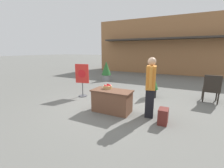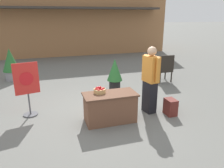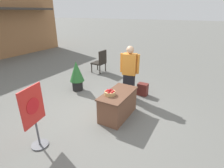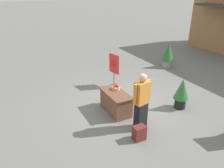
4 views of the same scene
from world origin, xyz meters
The scene contains 10 objects.
ground_plane centered at (0.00, 0.00, 0.00)m, with size 120.00×120.00×0.00m, color slate.
storefront_building centered at (0.70, 10.25, 2.28)m, with size 12.23×4.67×4.56m.
display_table centered at (0.18, -0.57, 0.36)m, with size 1.26×0.63×0.71m.
apple_basket centered at (-0.04, -0.45, 0.77)m, with size 0.28×0.28×0.16m.
person_visitor centered at (1.32, -0.38, 0.89)m, with size 0.33×0.60×1.73m.
backpack centered at (1.76, -0.71, 0.21)m, with size 0.24×0.34×0.42m.
poster_board centered at (-1.67, 0.36, 0.75)m, with size 0.59×0.36×1.37m.
patio_chair centered at (3.10, 1.87, 0.56)m, with size 0.57×0.57×1.05m.
potted_plant_near_left centered at (-2.45, 3.90, 0.68)m, with size 0.62×0.62×1.25m.
potted_plant_far_right centered at (0.99, 1.51, 0.61)m, with size 0.51×0.51×1.09m.
Camera 2 is at (-1.23, -5.15, 2.47)m, focal length 35.00 mm.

